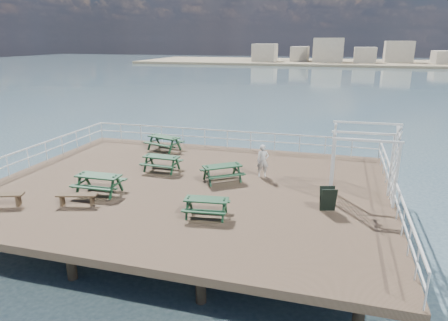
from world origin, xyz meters
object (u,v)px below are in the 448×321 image
picnic_table_d (99,180)px  flat_bench_far (1,197)px  trellis_arbor (363,166)px  person (263,161)px  picnic_table_a (162,160)px  picnic_table_e (206,203)px  picnic_table_b (164,140)px  picnic_table_c (222,170)px  flat_bench_near (77,197)px

picnic_table_d → flat_bench_far: picnic_table_d is taller
trellis_arbor → person: size_ratio=2.07×
picnic_table_a → picnic_table_d: (-1.34, -3.59, 0.04)m
flat_bench_far → picnic_table_e: bearing=-11.6°
picnic_table_b → trellis_arbor: 12.20m
picnic_table_d → picnic_table_b: bearing=90.6°
picnic_table_e → picnic_table_d: bearing=162.6°
picnic_table_c → trellis_arbor: (6.20, -0.54, 0.90)m
flat_bench_near → picnic_table_e: bearing=-11.1°
picnic_table_c → picnic_table_e: size_ratio=1.29×
picnic_table_d → person: bearing=31.8°
flat_bench_near → person: bearing=24.5°
picnic_table_a → flat_bench_near: size_ratio=1.12×
picnic_table_b → picnic_table_c: size_ratio=1.00×
picnic_table_c → picnic_table_b: bearing=102.0°
trellis_arbor → person: trellis_arbor is taller
picnic_table_c → flat_bench_far: 9.38m
picnic_table_b → person: bearing=-9.4°
picnic_table_b → picnic_table_d: bearing=-72.2°
picnic_table_b → flat_bench_far: size_ratio=1.30×
trellis_arbor → picnic_table_c: bearing=172.8°
picnic_table_d → picnic_table_a: bearing=68.7°
picnic_table_c → person: bearing=-1.9°
trellis_arbor → picnic_table_a: bearing=170.8°
flat_bench_far → trellis_arbor: trellis_arbor is taller
picnic_table_c → flat_bench_near: picnic_table_c is taller
picnic_table_d → flat_bench_far: bearing=-143.2°
picnic_table_a → picnic_table_d: bearing=-107.9°
picnic_table_b → trellis_arbor: trellis_arbor is taller
picnic_table_e → flat_bench_near: 5.40m
flat_bench_near → flat_bench_far: 3.03m
picnic_table_a → person: (5.12, 0.54, 0.23)m
picnic_table_b → trellis_arbor: size_ratio=0.70×
picnic_table_a → trellis_arbor: trellis_arbor is taller
picnic_table_a → picnic_table_c: picnic_table_c is taller
picnic_table_d → flat_bench_near: bearing=-95.8°
trellis_arbor → picnic_table_b: bearing=153.9°
picnic_table_c → picnic_table_d: size_ratio=1.19×
picnic_table_c → flat_bench_far: (-7.75, -5.28, -0.18)m
picnic_table_b → picnic_table_e: bearing=-40.5°
flat_bench_near → person: size_ratio=1.05×
picnic_table_a → picnic_table_e: bearing=-46.9°
picnic_table_c → flat_bench_far: picnic_table_c is taller
flat_bench_far → picnic_table_c: bearing=13.4°
picnic_table_d → flat_bench_near: size_ratio=1.17×
picnic_table_c → picnic_table_d: (-4.74, -2.95, 0.04)m
picnic_table_e → person: 5.26m
picnic_table_b → flat_bench_near: (0.07, -8.74, -0.26)m
picnic_table_b → person: size_ratio=1.46×
picnic_table_a → picnic_table_c: (3.41, -0.64, 0.00)m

